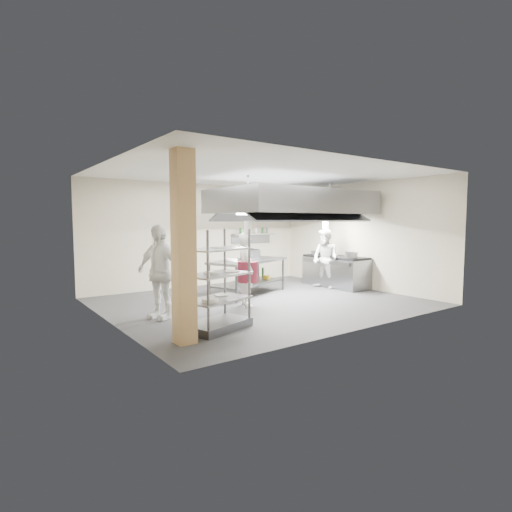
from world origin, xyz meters
TOP-DOWN VIEW (x-y plane):
  - floor at (0.00, 0.00)m, footprint 7.00×7.00m
  - ceiling at (0.00, 0.00)m, footprint 7.00×7.00m
  - wall_back at (0.00, 3.00)m, footprint 7.00×0.00m
  - wall_left at (-3.50, 0.00)m, footprint 0.00×6.00m
  - wall_right at (3.50, 0.00)m, footprint 0.00×6.00m
  - column at (-2.90, -1.90)m, footprint 0.30×0.30m
  - exhaust_hood at (1.30, 0.40)m, footprint 4.00×2.50m
  - hood_strip_a at (0.40, 0.40)m, footprint 1.60×0.12m
  - hood_strip_b at (2.20, 0.40)m, footprint 1.60×0.12m
  - wall_shelf at (1.80, 2.84)m, footprint 1.50×0.28m
  - island at (0.33, 1.00)m, footprint 2.56×1.76m
  - island_worktop at (0.33, 1.00)m, footprint 2.56×1.76m
  - island_undershelf at (0.33, 1.00)m, footprint 2.35×1.60m
  - pass_rack at (-2.08, -1.51)m, footprint 1.33×1.01m
  - cooking_range at (3.08, 0.50)m, footprint 0.80×2.00m
  - range_top at (3.08, 0.50)m, footprint 0.78×1.96m
  - chef_head at (-0.56, -0.19)m, footprint 0.56×0.69m
  - chef_line at (2.60, 0.45)m, footprint 0.67×0.84m
  - chef_plating at (-2.60, -0.17)m, footprint 0.85×1.17m
  - griddle at (0.66, 1.38)m, footprint 0.46×0.36m
  - wicker_basket at (0.54, 1.25)m, footprint 0.38×0.32m
  - stockpot at (2.87, -0.20)m, footprint 0.26×0.26m
  - plate_stack at (-2.08, -1.51)m, footprint 0.28×0.28m

SIDE VIEW (x-z plane):
  - floor at x=0.00m, z-range 0.00..0.00m
  - island_undershelf at x=0.33m, z-range 0.28..0.32m
  - wicker_basket at x=0.54m, z-range 0.32..0.46m
  - cooking_range at x=3.08m, z-range 0.00..0.84m
  - island at x=0.33m, z-range 0.00..0.91m
  - plate_stack at x=-2.08m, z-range 0.54..0.60m
  - chef_head at x=-0.56m, z-range 0.00..1.65m
  - chef_line at x=2.60m, z-range 0.00..1.69m
  - range_top at x=3.08m, z-range 0.84..0.90m
  - island_worktop at x=0.33m, z-range 0.85..0.91m
  - pass_rack at x=-2.08m, z-range 0.00..1.77m
  - chef_plating at x=-2.60m, z-range 0.00..1.85m
  - stockpot at x=2.87m, z-range 0.90..1.08m
  - griddle at x=0.66m, z-range 0.91..1.12m
  - wall_back at x=0.00m, z-range -2.00..5.00m
  - wall_left at x=-3.50m, z-range -1.50..4.50m
  - wall_right at x=3.50m, z-range -1.50..4.50m
  - column at x=-2.90m, z-range 0.00..3.00m
  - wall_shelf at x=1.80m, z-range 1.48..1.52m
  - hood_strip_a at x=0.40m, z-range 2.06..2.10m
  - hood_strip_b at x=2.20m, z-range 2.06..2.10m
  - exhaust_hood at x=1.30m, z-range 2.10..2.70m
  - ceiling at x=0.00m, z-range 3.00..3.00m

